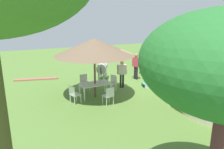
# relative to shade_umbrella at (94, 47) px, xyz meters

# --- Properties ---
(ground_plane) EXTENTS (36.00, 36.00, 0.00)m
(ground_plane) POSITION_rel_shade_umbrella_xyz_m (-1.73, -0.58, -2.64)
(ground_plane) COLOR #547933
(shade_umbrella) EXTENTS (3.99, 3.99, 3.06)m
(shade_umbrella) POSITION_rel_shade_umbrella_xyz_m (0.00, 0.00, 0.00)
(shade_umbrella) COLOR brown
(shade_umbrella) RESTS_ON ground_plane
(patio_dining_table) EXTENTS (1.62, 0.94, 0.74)m
(patio_dining_table) POSITION_rel_shade_umbrella_xyz_m (0.00, -0.00, -1.98)
(patio_dining_table) COLOR silver
(patio_dining_table) RESTS_ON ground_plane
(patio_chair_east_end) EXTENTS (0.51, 0.49, 0.90)m
(patio_chair_east_end) POSITION_rel_shade_umbrella_xyz_m (-0.23, 1.30, -2.12)
(patio_chair_east_end) COLOR silver
(patio_chair_east_end) RESTS_ON ground_plane
(patio_chair_near_lawn) EXTENTS (0.56, 0.57, 0.90)m
(patio_chair_near_lawn) POSITION_rel_shade_umbrella_xyz_m (-1.21, -0.52, -2.12)
(patio_chair_near_lawn) COLOR white
(patio_chair_near_lawn) RESTS_ON ground_plane
(patio_chair_west_end) EXTENTS (0.50, 0.48, 0.90)m
(patio_chair_west_end) POSITION_rel_shade_umbrella_xyz_m (0.20, -1.31, -2.12)
(patio_chair_west_end) COLOR silver
(patio_chair_west_end) RESTS_ON ground_plane
(patio_chair_near_hut) EXTENTS (0.55, 0.56, 0.90)m
(patio_chair_near_hut) POSITION_rel_shade_umbrella_xyz_m (1.24, 0.46, -2.12)
(patio_chair_near_hut) COLOR white
(patio_chair_near_hut) RESTS_ON ground_plane
(guest_beside_umbrella) EXTENTS (0.56, 0.33, 1.63)m
(guest_beside_umbrella) POSITION_rel_shade_umbrella_xyz_m (-1.96, -0.84, -1.66)
(guest_beside_umbrella) COLOR black
(guest_beside_umbrella) RESTS_ON ground_plane
(standing_watcher) EXTENTS (0.42, 0.56, 1.74)m
(standing_watcher) POSITION_rel_shade_umbrella_xyz_m (-3.57, -2.02, -1.59)
(standing_watcher) COLOR black
(standing_watcher) RESTS_ON ground_plane
(striped_lounge_chair) EXTENTS (0.90, 0.66, 0.58)m
(striped_lounge_chair) POSITION_rel_shade_umbrella_xyz_m (-3.49, -0.29, -2.39)
(striped_lounge_chair) COLOR #349773
(striped_lounge_chair) RESTS_ON ground_plane
(zebra_nearest_camera) EXTENTS (1.27, 1.99, 1.45)m
(zebra_nearest_camera) POSITION_rel_shade_umbrella_xyz_m (-1.44, -2.66, -1.72)
(zebra_nearest_camera) COLOR silver
(zebra_nearest_camera) RESTS_ON ground_plane
(zebra_by_umbrella) EXTENTS (2.12, 0.95, 1.54)m
(zebra_by_umbrella) POSITION_rel_shade_umbrella_xyz_m (-5.21, -2.80, -1.63)
(zebra_by_umbrella) COLOR silver
(zebra_by_umbrella) RESTS_ON ground_plane
(brick_patio_kerb) EXTENTS (2.81, 0.94, 0.08)m
(brick_patio_kerb) POSITION_rel_shade_umbrella_xyz_m (2.57, -4.56, -2.60)
(brick_patio_kerb) COLOR #A05D4E
(brick_patio_kerb) RESTS_ON ground_plane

